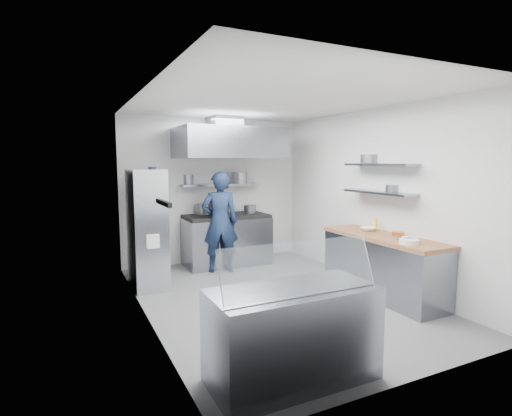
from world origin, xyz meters
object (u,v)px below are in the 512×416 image
wire_rack (147,228)px  display_case (293,335)px  gas_range (227,241)px  chef (220,222)px

wire_rack → display_case: (0.63, -3.37, -0.50)m
gas_range → chef: size_ratio=0.89×
chef → wire_rack: 1.36m
gas_range → wire_rack: bearing=-155.9°
wire_rack → display_case: size_ratio=1.23×
gas_range → wire_rack: (-1.63, -0.73, 0.48)m
wire_rack → display_case: wire_rack is taller
gas_range → chef: chef is taller
chef → display_case: size_ratio=1.20×
chef → display_case: bearing=93.4°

